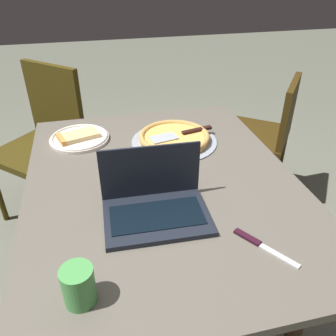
# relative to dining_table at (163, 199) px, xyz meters

# --- Properties ---
(ground_plane) EXTENTS (12.00, 12.00, 0.00)m
(ground_plane) POSITION_rel_dining_table_xyz_m (0.00, 0.00, -0.66)
(ground_plane) COLOR #67695A
(dining_table) EXTENTS (1.30, 1.02, 0.75)m
(dining_table) POSITION_rel_dining_table_xyz_m (0.00, 0.00, 0.00)
(dining_table) COLOR #5C564C
(dining_table) RESTS_ON ground_plane
(laptop) EXTENTS (0.25, 0.35, 0.21)m
(laptop) POSITION_rel_dining_table_xyz_m (0.18, -0.07, 0.13)
(laptop) COLOR black
(laptop) RESTS_ON dining_table
(pizza_plate) EXTENTS (0.27, 0.27, 0.04)m
(pizza_plate) POSITION_rel_dining_table_xyz_m (-0.41, -0.30, 0.10)
(pizza_plate) COLOR silver
(pizza_plate) RESTS_ON dining_table
(pizza_tray) EXTENTS (0.39, 0.39, 0.04)m
(pizza_tray) POSITION_rel_dining_table_xyz_m (-0.29, 0.12, 0.11)
(pizza_tray) COLOR #949CAC
(pizza_tray) RESTS_ON dining_table
(table_knife) EXTENTS (0.19, 0.13, 0.01)m
(table_knife) POSITION_rel_dining_table_xyz_m (0.40, 0.21, 0.09)
(table_knife) COLOR silver
(table_knife) RESTS_ON dining_table
(drink_cup) EXTENTS (0.08, 0.08, 0.11)m
(drink_cup) POSITION_rel_dining_table_xyz_m (0.47, -0.31, 0.14)
(drink_cup) COLOR #4A9E4C
(drink_cup) RESTS_ON dining_table
(chair_near) EXTENTS (0.62, 0.62, 0.94)m
(chair_near) POSITION_rel_dining_table_xyz_m (-0.93, -0.52, -0.13)
(chair_near) COLOR #3D320E
(chair_near) RESTS_ON ground_plane
(chair_far) EXTENTS (0.61, 0.61, 0.84)m
(chair_far) POSITION_rel_dining_table_xyz_m (-0.75, 0.83, -0.16)
(chair_far) COLOR #3B2A0E
(chair_far) RESTS_ON ground_plane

